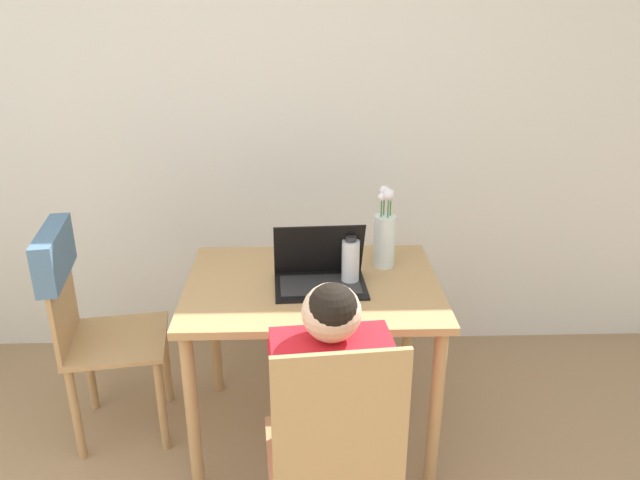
% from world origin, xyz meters
% --- Properties ---
extents(wall_back, '(6.40, 0.05, 2.50)m').
position_xyz_m(wall_back, '(0.00, 2.23, 1.25)').
color(wall_back, silver).
rests_on(wall_back, ground_plane).
extents(dining_table, '(1.01, 0.75, 0.73)m').
position_xyz_m(dining_table, '(0.30, 1.43, 0.63)').
color(dining_table, tan).
rests_on(dining_table, ground_plane).
extents(chair_occupied, '(0.44, 0.44, 0.95)m').
position_xyz_m(chair_occupied, '(0.34, 0.69, 0.49)').
color(chair_occupied, tan).
rests_on(chair_occupied, ground_plane).
extents(chair_spare, '(0.48, 0.45, 0.96)m').
position_xyz_m(chair_spare, '(-0.65, 1.46, 0.64)').
color(chair_spare, tan).
rests_on(chair_spare, ground_plane).
extents(person_seated, '(0.40, 0.45, 1.06)m').
position_xyz_m(person_seated, '(0.33, 0.81, 0.66)').
color(person_seated, red).
rests_on(person_seated, ground_plane).
extents(laptop, '(0.37, 0.28, 0.25)m').
position_xyz_m(laptop, '(0.32, 1.42, 0.79)').
color(laptop, black).
rests_on(laptop, dining_table).
extents(flower_vase, '(0.09, 0.09, 0.35)m').
position_xyz_m(flower_vase, '(0.60, 1.58, 0.87)').
color(flower_vase, silver).
rests_on(flower_vase, dining_table).
extents(water_bottle, '(0.07, 0.07, 0.20)m').
position_xyz_m(water_bottle, '(0.44, 1.42, 0.82)').
color(water_bottle, silver).
rests_on(water_bottle, dining_table).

